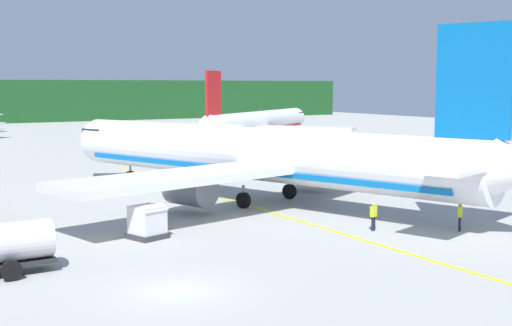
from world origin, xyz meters
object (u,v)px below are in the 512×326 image
airliner_mid_apron (257,123)px  crew_loader_left (460,214)px  airliner_foreground (257,155)px  cargo_container_near (148,222)px  crew_marshaller (374,214)px

airliner_mid_apron → crew_loader_left: airliner_mid_apron is taller
airliner_foreground → cargo_container_near: size_ratio=18.11×
airliner_foreground → cargo_container_near: (-11.35, -7.19, -2.47)m
airliner_foreground → airliner_mid_apron: size_ratio=1.31×
cargo_container_near → crew_loader_left: 17.91m
cargo_container_near → airliner_mid_apron: bearing=53.7°
airliner_mid_apron → airliner_foreground: bearing=-120.7°
airliner_foreground → crew_marshaller: 12.26m
crew_marshaller → crew_loader_left: crew_loader_left is taller
airliner_foreground → crew_loader_left: bearing=-71.3°
airliner_mid_apron → crew_marshaller: 60.97m
airliner_mid_apron → crew_marshaller: size_ratio=18.41×
airliner_mid_apron → cargo_container_near: bearing=-126.3°
crew_marshaller → crew_loader_left: bearing=-31.7°
airliner_mid_apron → crew_loader_left: (-20.90, -58.13, -1.91)m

